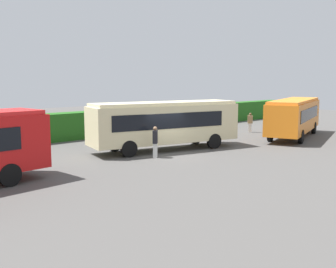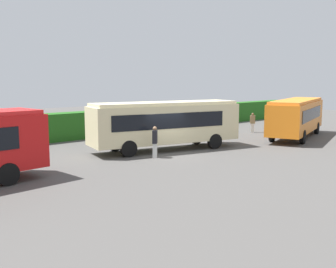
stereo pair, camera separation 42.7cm
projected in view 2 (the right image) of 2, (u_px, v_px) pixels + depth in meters
The scene contains 6 objects.
ground_plane at pixel (166, 154), 24.75m from camera, with size 85.91×85.91×0.00m, color #514F4C.
bus_cream at pixel (166, 122), 25.99m from camera, with size 10.22×4.79×3.12m.
bus_orange at pixel (297, 116), 31.60m from camera, with size 10.11×5.44×3.00m.
person_center at pixel (155, 141), 23.50m from camera, with size 0.54×0.52×1.84m.
person_right at pixel (252, 122), 34.77m from camera, with size 0.47×0.50×1.69m.
hedge_row at pixel (84, 125), 31.59m from camera, with size 54.96×1.57×2.05m, color #225E1A.
Camera 2 is at (-16.28, -18.12, 4.52)m, focal length 43.14 mm.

